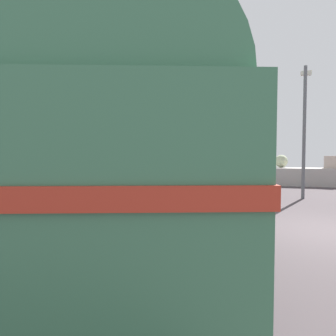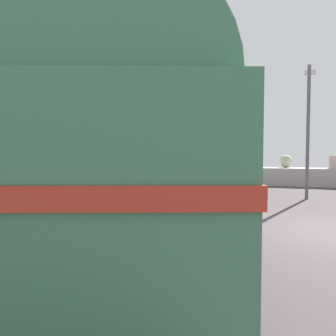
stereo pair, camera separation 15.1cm
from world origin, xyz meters
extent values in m
cube|color=#41393C|center=(0.00, 0.00, 0.01)|extent=(32.00, 26.00, 0.02)
cube|color=#AFA8A2|center=(0.00, 11.80, 0.55)|extent=(31.36, 1.80, 1.10)
cube|color=#B5BA92|center=(-13.39, 11.54, 1.48)|extent=(0.82, 0.92, 0.75)
cube|color=#A7ABAE|center=(-10.06, 11.47, 1.56)|extent=(1.16, 1.11, 0.92)
sphere|color=#A3A8AA|center=(-7.52, 11.79, 1.75)|extent=(1.30, 1.30, 1.30)
cube|color=#B0A093|center=(-5.61, 12.05, 1.52)|extent=(1.14, 1.13, 0.83)
sphere|color=#A9B9B2|center=(-2.89, 11.97, 1.66)|extent=(1.11, 1.11, 1.11)
sphere|color=#AEB891|center=(0.26, 12.29, 1.50)|extent=(0.81, 0.81, 0.81)
cylinder|color=black|center=(-5.86, 0.08, 0.50)|extent=(0.55, 1.00, 0.96)
cylinder|color=black|center=(-3.75, 0.73, 0.50)|extent=(0.55, 1.00, 0.96)
cylinder|color=black|center=(-4.34, -4.90, 0.50)|extent=(0.55, 1.00, 0.96)
cylinder|color=black|center=(-2.23, -4.26, 0.50)|extent=(0.55, 1.00, 0.96)
cube|color=#3E7454|center=(-4.04, -2.09, 1.57)|extent=(4.74, 8.73, 2.10)
cylinder|color=#3E7454|center=(-4.04, -2.09, 2.62)|extent=(4.45, 8.36, 2.20)
cube|color=#B93321|center=(-4.04, -2.09, 1.63)|extent=(4.81, 8.83, 0.20)
cube|color=black|center=(-4.04, -2.09, 2.15)|extent=(4.68, 8.42, 0.64)
cube|color=silver|center=(-5.29, 2.00, 0.70)|extent=(2.23, 0.82, 0.28)
cylinder|color=#5B5B60|center=(0.49, 5.80, 2.87)|extent=(0.14, 0.14, 5.74)
cube|color=beige|center=(0.67, 6.69, 5.64)|extent=(0.44, 0.24, 0.18)
camera|label=1|loc=(-1.89, -8.17, 1.97)|focal=31.80mm
camera|label=2|loc=(-1.75, -8.13, 1.97)|focal=31.80mm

